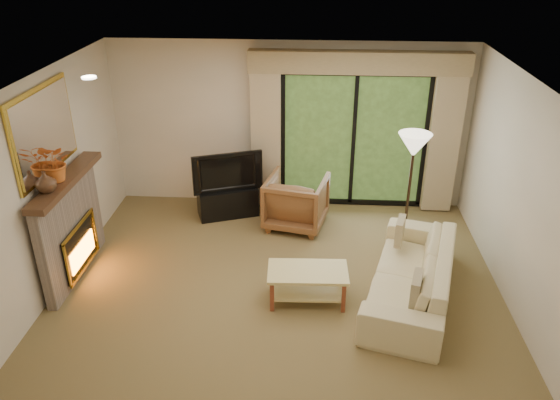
# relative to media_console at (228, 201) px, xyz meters

# --- Properties ---
(floor) EXTENTS (5.50, 5.50, 0.00)m
(floor) POSITION_rel_media_console_xyz_m (0.93, -1.95, -0.23)
(floor) COLOR brown
(floor) RESTS_ON ground
(ceiling) EXTENTS (5.50, 5.50, 0.00)m
(ceiling) POSITION_rel_media_console_xyz_m (0.93, -1.95, 2.37)
(ceiling) COLOR white
(ceiling) RESTS_ON ground
(wall_back) EXTENTS (5.00, 0.00, 5.00)m
(wall_back) POSITION_rel_media_console_xyz_m (0.93, 0.55, 1.07)
(wall_back) COLOR beige
(wall_back) RESTS_ON ground
(wall_front) EXTENTS (5.00, 0.00, 5.00)m
(wall_front) POSITION_rel_media_console_xyz_m (0.93, -4.45, 1.07)
(wall_front) COLOR beige
(wall_front) RESTS_ON ground
(wall_left) EXTENTS (0.00, 5.00, 5.00)m
(wall_left) POSITION_rel_media_console_xyz_m (-1.82, -1.95, 1.07)
(wall_left) COLOR beige
(wall_left) RESTS_ON ground
(wall_right) EXTENTS (0.00, 5.00, 5.00)m
(wall_right) POSITION_rel_media_console_xyz_m (3.68, -1.95, 1.07)
(wall_right) COLOR beige
(wall_right) RESTS_ON ground
(fireplace) EXTENTS (0.24, 1.70, 1.37)m
(fireplace) POSITION_rel_media_console_xyz_m (-1.70, -1.75, 0.46)
(fireplace) COLOR slate
(fireplace) RESTS_ON floor
(mirror) EXTENTS (0.07, 1.45, 1.02)m
(mirror) POSITION_rel_media_console_xyz_m (-1.79, -1.75, 1.72)
(mirror) COLOR gold
(mirror) RESTS_ON wall_left
(sliding_door) EXTENTS (2.26, 0.10, 2.16)m
(sliding_door) POSITION_rel_media_console_xyz_m (1.93, 0.50, 0.87)
(sliding_door) COLOR black
(sliding_door) RESTS_ON floor
(curtain_left) EXTENTS (0.45, 0.18, 2.35)m
(curtain_left) POSITION_rel_media_console_xyz_m (0.58, 0.39, 0.97)
(curtain_left) COLOR tan
(curtain_left) RESTS_ON floor
(curtain_right) EXTENTS (0.45, 0.18, 2.35)m
(curtain_right) POSITION_rel_media_console_xyz_m (3.28, 0.39, 0.97)
(curtain_right) COLOR tan
(curtain_right) RESTS_ON floor
(cornice) EXTENTS (3.20, 0.24, 0.32)m
(cornice) POSITION_rel_media_console_xyz_m (1.93, 0.41, 2.09)
(cornice) COLOR #9C845D
(cornice) RESTS_ON wall_back
(media_console) EXTENTS (0.99, 0.70, 0.45)m
(media_console) POSITION_rel_media_console_xyz_m (0.00, 0.00, 0.00)
(media_console) COLOR black
(media_console) RESTS_ON floor
(tv) EXTENTS (1.05, 0.50, 0.61)m
(tv) POSITION_rel_media_console_xyz_m (0.00, 0.00, 0.53)
(tv) COLOR black
(tv) RESTS_ON media_console
(armchair) EXTENTS (1.01, 1.03, 0.79)m
(armchair) POSITION_rel_media_console_xyz_m (1.08, -0.27, 0.17)
(armchair) COLOR brown
(armchair) RESTS_ON floor
(sofa) EXTENTS (1.44, 2.41, 0.66)m
(sofa) POSITION_rel_media_console_xyz_m (2.53, -1.98, 0.10)
(sofa) COLOR beige
(sofa) RESTS_ON floor
(pillow_near) EXTENTS (0.19, 0.37, 0.36)m
(pillow_near) POSITION_rel_media_console_xyz_m (2.46, -2.63, 0.32)
(pillow_near) COLOR brown
(pillow_near) RESTS_ON sofa
(pillow_far) EXTENTS (0.17, 0.35, 0.34)m
(pillow_far) POSITION_rel_media_console_xyz_m (2.46, -1.33, 0.32)
(pillow_far) COLOR brown
(pillow_far) RESTS_ON sofa
(coffee_table) EXTENTS (0.96, 0.56, 0.43)m
(coffee_table) POSITION_rel_media_console_xyz_m (1.29, -2.14, -0.01)
(coffee_table) COLOR #D9C47A
(coffee_table) RESTS_ON floor
(floor_lamp) EXTENTS (0.48, 0.48, 1.65)m
(floor_lamp) POSITION_rel_media_console_xyz_m (2.63, -0.70, 0.60)
(floor_lamp) COLOR beige
(floor_lamp) RESTS_ON floor
(vase) EXTENTS (0.30, 0.30, 0.25)m
(vase) POSITION_rel_media_console_xyz_m (-1.68, -2.15, 1.27)
(vase) COLOR #462C1C
(vase) RESTS_ON fireplace
(branches) EXTENTS (0.52, 0.48, 0.47)m
(branches) POSITION_rel_media_console_xyz_m (-1.68, -1.86, 1.38)
(branches) COLOR #CE6323
(branches) RESTS_ON fireplace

